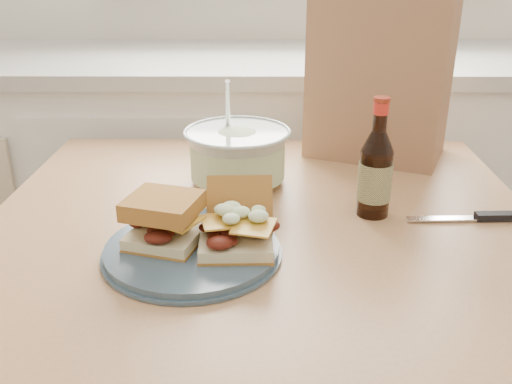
{
  "coord_description": "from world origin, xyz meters",
  "views": [
    {
      "loc": [
        -0.15,
        -0.03,
        1.24
      ],
      "look_at": [
        -0.15,
        0.79,
        0.88
      ],
      "focal_mm": 40.0,
      "sensor_mm": 36.0,
      "label": 1
    }
  ],
  "objects_px": {
    "plate": "(192,250)",
    "coleslaw_bowl": "(238,157)",
    "beer_bottle": "(375,172)",
    "dining_table": "(262,289)",
    "paper_bag": "(381,72)"
  },
  "relations": [
    {
      "from": "plate",
      "to": "coleslaw_bowl",
      "type": "bearing_deg",
      "value": 78.43
    },
    {
      "from": "plate",
      "to": "beer_bottle",
      "type": "relative_size",
      "value": 1.27
    },
    {
      "from": "plate",
      "to": "dining_table",
      "type": "bearing_deg",
      "value": 38.9
    },
    {
      "from": "plate",
      "to": "beer_bottle",
      "type": "distance_m",
      "value": 0.34
    },
    {
      "from": "plate",
      "to": "paper_bag",
      "type": "bearing_deg",
      "value": 52.24
    },
    {
      "from": "plate",
      "to": "paper_bag",
      "type": "height_order",
      "value": "paper_bag"
    },
    {
      "from": "beer_bottle",
      "to": "paper_bag",
      "type": "relative_size",
      "value": 0.56
    },
    {
      "from": "dining_table",
      "to": "coleslaw_bowl",
      "type": "xyz_separation_m",
      "value": [
        -0.05,
        0.21,
        0.17
      ]
    },
    {
      "from": "coleslaw_bowl",
      "to": "dining_table",
      "type": "bearing_deg",
      "value": -77.18
    },
    {
      "from": "coleslaw_bowl",
      "to": "paper_bag",
      "type": "distance_m",
      "value": 0.38
    },
    {
      "from": "dining_table",
      "to": "plate",
      "type": "xyz_separation_m",
      "value": [
        -0.11,
        -0.09,
        0.13
      ]
    },
    {
      "from": "dining_table",
      "to": "paper_bag",
      "type": "xyz_separation_m",
      "value": [
        0.26,
        0.39,
        0.3
      ]
    },
    {
      "from": "paper_bag",
      "to": "plate",
      "type": "bearing_deg",
      "value": -104.03
    },
    {
      "from": "beer_bottle",
      "to": "coleslaw_bowl",
      "type": "bearing_deg",
      "value": 127.89
    },
    {
      "from": "dining_table",
      "to": "coleslaw_bowl",
      "type": "bearing_deg",
      "value": 103.93
    }
  ]
}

